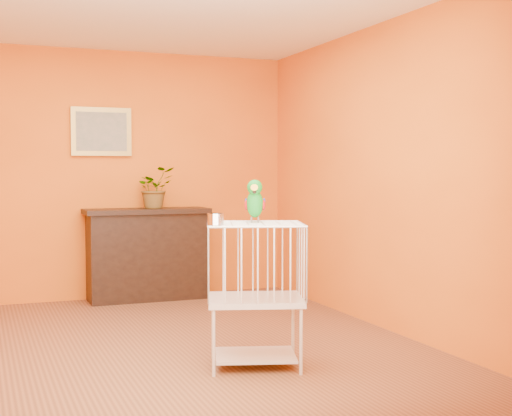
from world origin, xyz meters
name	(u,v)px	position (x,y,z in m)	size (l,w,h in m)	color
ground	(152,348)	(0.00, 0.00, 0.00)	(4.50, 4.50, 0.00)	brown
room_shell	(150,139)	(0.00, 0.00, 1.58)	(4.50, 4.50, 4.50)	orange
console_cabinet	(147,254)	(0.42, 2.03, 0.48)	(1.28, 0.46, 0.95)	black
potted_plant	(154,192)	(0.51, 2.05, 1.12)	(0.39, 0.43, 0.34)	#26722D
framed_picture	(101,132)	(0.00, 2.22, 1.75)	(0.62, 0.04, 0.50)	#B39340
birdcage	(255,292)	(0.55, -0.77, 0.51)	(0.76, 0.66, 0.99)	beige
feed_cup	(216,219)	(0.23, -0.87, 1.03)	(0.11, 0.11, 0.08)	silver
parrot	(255,201)	(0.57, -0.71, 1.14)	(0.17, 0.27, 0.30)	#59544C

